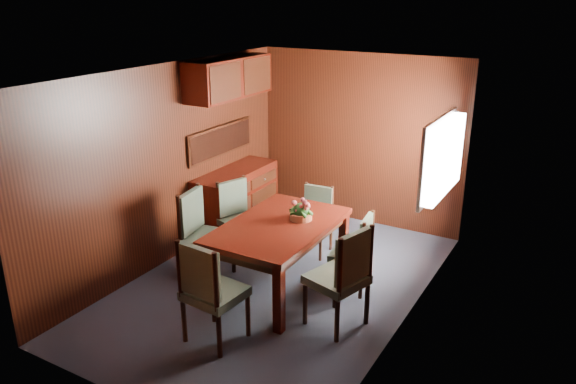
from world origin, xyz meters
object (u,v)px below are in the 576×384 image
Objects in this scene: chair_left_near at (201,230)px; chair_head at (209,288)px; flower_centerpiece at (301,208)px; chair_right_near at (344,273)px; dining_table at (278,233)px; sideboard at (236,202)px.

chair_head reaches higher than chair_left_near.
chair_left_near is 3.98× the size of flower_centerpiece.
chair_right_near is 1.02× the size of chair_head.
flower_centerpiece is at bearing 56.95° from dining_table.
chair_right_near reaches higher than flower_centerpiece.
chair_right_near is 1.06m from flower_centerpiece.
sideboard is 0.84× the size of dining_table.
chair_right_near is (0.96, -0.37, -0.06)m from dining_table.
chair_left_near is at bearing -156.38° from flower_centerpiece.
flower_centerpiece is at bearing 104.66° from chair_left_near.
flower_centerpiece is (1.05, 0.46, 0.31)m from chair_left_near.
chair_head is at bearing 148.09° from chair_right_near.
sideboard is 2.66m from chair_right_near.
dining_table is 0.37m from flower_centerpiece.
dining_table is at bearing 94.84° from chair_left_near.
chair_head is (-0.01, -1.24, -0.07)m from dining_table.
chair_left_near is 1.00× the size of chair_head.
flower_centerpiece is (0.15, 0.24, 0.24)m from dining_table.
chair_head is at bearing -96.36° from flower_centerpiece.
sideboard is at bearing 140.77° from dining_table.
chair_right_near is (1.86, -0.15, 0.01)m from chair_left_near.
chair_head is 3.98× the size of flower_centerpiece.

